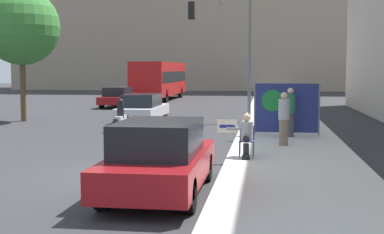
{
  "coord_description": "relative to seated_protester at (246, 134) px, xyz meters",
  "views": [
    {
      "loc": [
        3.24,
        -12.14,
        2.53
      ],
      "look_at": [
        0.82,
        5.27,
        0.96
      ],
      "focal_mm": 50.0,
      "sensor_mm": 36.0,
      "label": 1
    }
  ],
  "objects": [
    {
      "name": "seated_protester",
      "position": [
        0.0,
        0.0,
        0.0
      ],
      "size": [
        1.0,
        0.77,
        1.17
      ],
      "rotation": [
        0.0,
        0.0,
        -0.04
      ],
      "color": "#474C56",
      "rests_on": "sidewalk_curb"
    },
    {
      "name": "street_tree_near_curb",
      "position": [
        -11.21,
        10.28,
        3.78
      ],
      "size": [
        3.7,
        3.7,
        6.43
      ],
      "color": "brown",
      "rests_on": "ground_plane"
    },
    {
      "name": "car_on_road_nearest",
      "position": [
        -5.35,
        10.69,
        -0.1
      ],
      "size": [
        1.74,
        4.54,
        1.35
      ],
      "color": "silver",
      "rests_on": "ground_plane"
    },
    {
      "name": "ground_plane",
      "position": [
        -2.71,
        -2.23,
        -0.79
      ],
      "size": [
        160.0,
        160.0,
        0.0
      ],
      "primitive_type": "plane",
      "color": "#303033"
    },
    {
      "name": "car_on_road_midblock",
      "position": [
        -9.25,
        20.21,
        -0.1
      ],
      "size": [
        1.72,
        4.28,
        1.35
      ],
      "color": "maroon",
      "rests_on": "ground_plane"
    },
    {
      "name": "sidewalk_curb",
      "position": [
        1.27,
        12.77,
        -0.7
      ],
      "size": [
        3.56,
        90.0,
        0.17
      ],
      "primitive_type": "cube",
      "color": "beige",
      "rests_on": "ground_plane"
    },
    {
      "name": "pedestrian_behind",
      "position": [
        1.38,
        4.58,
        0.26
      ],
      "size": [
        0.34,
        0.34,
        1.72
      ],
      "rotation": [
        0.0,
        0.0,
        0.66
      ],
      "color": "#424247",
      "rests_on": "sidewalk_curb"
    },
    {
      "name": "jogger_on_sidewalk",
      "position": [
        1.09,
        2.36,
        0.22
      ],
      "size": [
        0.34,
        0.34,
        1.66
      ],
      "rotation": [
        0.0,
        0.0,
        3.1
      ],
      "color": "#756651",
      "rests_on": "sidewalk_curb"
    },
    {
      "name": "protest_banner",
      "position": [
        1.25,
        5.01,
        0.36
      ],
      "size": [
        2.34,
        0.06,
        1.86
      ],
      "color": "slate",
      "rests_on": "sidewalk_curb"
    },
    {
      "name": "parked_car_curbside",
      "position": [
        -1.57,
        -3.93,
        -0.04
      ],
      "size": [
        1.79,
        4.41,
        1.51
      ],
      "color": "maroon",
      "rests_on": "ground_plane"
    },
    {
      "name": "motorcycle_on_road",
      "position": [
        -5.34,
        6.72,
        -0.22
      ],
      "size": [
        0.28,
        2.23,
        1.34
      ],
      "color": "white",
      "rests_on": "ground_plane"
    },
    {
      "name": "city_bus_on_road",
      "position": [
        -8.23,
        29.36,
        1.0
      ],
      "size": [
        2.55,
        11.54,
        3.1
      ],
      "color": "red",
      "rests_on": "ground_plane"
    },
    {
      "name": "traffic_light_pole",
      "position": [
        -1.31,
        11.49,
        3.36
      ],
      "size": [
        3.05,
        2.82,
        5.91
      ],
      "color": "slate",
      "rests_on": "sidewalk_curb"
    }
  ]
}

